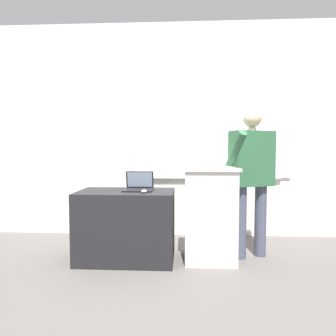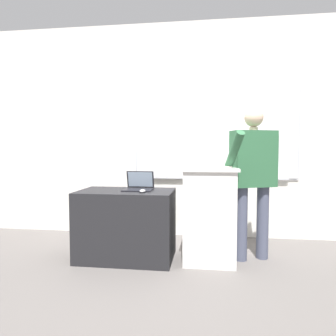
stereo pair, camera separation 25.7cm
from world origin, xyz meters
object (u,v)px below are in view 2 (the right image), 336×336
at_px(side_desk, 126,224).
at_px(person_presenter, 253,172).
at_px(computer_mouse_by_laptop, 143,191).
at_px(lectern_podium, 209,214).
at_px(wireless_keyboard, 213,167).
at_px(laptop, 139,185).

bearing_deg(side_desk, person_presenter, 6.15).
bearing_deg(computer_mouse_by_laptop, lectern_podium, 14.10).
xyz_separation_m(wireless_keyboard, computer_mouse_by_laptop, (-0.72, -0.11, -0.25)).
xyz_separation_m(side_desk, wireless_keyboard, (0.94, -0.03, 0.65)).
relative_size(lectern_podium, side_desk, 0.98).
bearing_deg(wireless_keyboard, lectern_podium, 113.69).
bearing_deg(computer_mouse_by_laptop, laptop, 112.88).
distance_m(lectern_podium, side_desk, 0.92).
distance_m(lectern_podium, wireless_keyboard, 0.52).
relative_size(laptop, wireless_keyboard, 0.81).
height_order(lectern_podium, side_desk, lectern_podium).
bearing_deg(wireless_keyboard, computer_mouse_by_laptop, -171.54).
height_order(side_desk, laptop, laptop).
height_order(person_presenter, computer_mouse_by_laptop, person_presenter).
xyz_separation_m(side_desk, laptop, (0.13, 0.06, 0.43)).
relative_size(wireless_keyboard, computer_mouse_by_laptop, 3.88).
bearing_deg(side_desk, computer_mouse_by_laptop, -32.75).
height_order(person_presenter, laptop, person_presenter).
relative_size(lectern_podium, computer_mouse_by_laptop, 10.14).
bearing_deg(laptop, computer_mouse_by_laptop, -67.12).
height_order(lectern_podium, laptop, lectern_podium).
distance_m(lectern_podium, person_presenter, 0.66).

